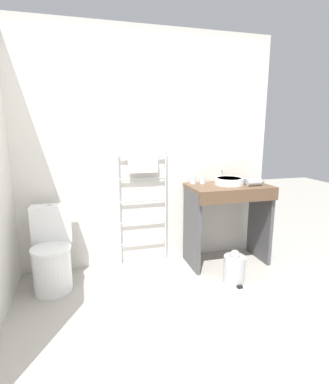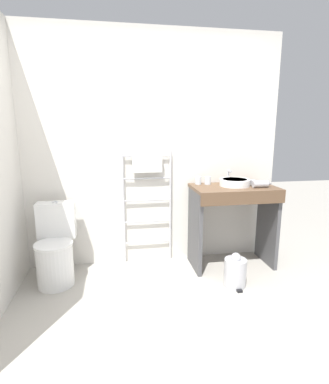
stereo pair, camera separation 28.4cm
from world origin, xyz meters
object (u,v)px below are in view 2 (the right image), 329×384
object	(u,v)px
cup_near_wall	(198,180)
trash_bin	(235,272)
towel_radiator	(147,186)
sink_basin	(235,182)
hair_dryer	(261,184)
toilet	(55,250)
cup_near_edge	(208,181)

from	to	relation	value
cup_near_wall	trash_bin	world-z (taller)	cup_near_wall
towel_radiator	sink_basin	xyz separation A→B (m)	(0.92, -0.22, 0.05)
sink_basin	cup_near_wall	size ratio (longest dim) A/B	3.72
sink_basin	cup_near_wall	xyz separation A→B (m)	(-0.36, 0.16, 0.00)
towel_radiator	hair_dryer	xyz separation A→B (m)	(1.16, -0.34, 0.05)
hair_dryer	trash_bin	size ratio (longest dim) A/B	0.63
cup_near_wall	hair_dryer	world-z (taller)	cup_near_wall
towel_radiator	hair_dryer	distance (m)	1.21
toilet	cup_near_edge	distance (m)	1.74
hair_dryer	trash_bin	world-z (taller)	hair_dryer
cup_near_edge	trash_bin	bearing A→B (deg)	-80.07
toilet	hair_dryer	xyz separation A→B (m)	(2.12, -0.02, 0.61)
trash_bin	hair_dryer	bearing A→B (deg)	42.34
sink_basin	hair_dryer	bearing A→B (deg)	-26.25
towel_radiator	cup_near_wall	size ratio (longest dim) A/B	14.66
sink_basin	hair_dryer	xyz separation A→B (m)	(0.24, -0.12, -0.00)
cup_near_wall	cup_near_edge	distance (m)	0.10
cup_near_wall	trash_bin	xyz separation A→B (m)	(0.21, -0.64, -0.80)
toilet	cup_near_edge	bearing A→B (deg)	8.11
toilet	sink_basin	xyz separation A→B (m)	(1.87, 0.10, 0.61)
hair_dryer	cup_near_wall	bearing A→B (deg)	155.25
towel_radiator	trash_bin	distance (m)	1.27
cup_near_wall	sink_basin	bearing A→B (deg)	-23.72
cup_near_wall	hair_dryer	xyz separation A→B (m)	(0.60, -0.28, -0.01)
towel_radiator	trash_bin	xyz separation A→B (m)	(0.77, -0.70, -0.74)
cup_near_wall	toilet	bearing A→B (deg)	-170.45
sink_basin	toilet	bearing A→B (deg)	-177.05
toilet	trash_bin	xyz separation A→B (m)	(1.72, -0.38, -0.18)
hair_dryer	cup_near_edge	bearing A→B (deg)	153.16
cup_near_edge	hair_dryer	xyz separation A→B (m)	(0.50, -0.25, -0.01)
cup_near_edge	hair_dryer	size ratio (longest dim) A/B	0.40
sink_basin	cup_near_edge	world-z (taller)	cup_near_edge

